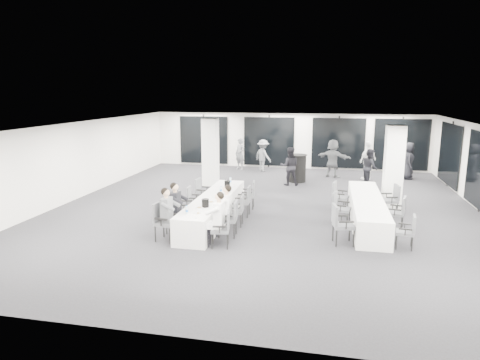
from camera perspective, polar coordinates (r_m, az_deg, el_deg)
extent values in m
cube|color=black|center=(14.59, 3.36, -3.79)|extent=(14.00, 16.00, 0.02)
cube|color=white|center=(14.10, 3.50, 7.31)|extent=(14.00, 16.00, 0.02)
cube|color=silver|center=(16.77, -21.02, 2.41)|extent=(0.02, 16.00, 2.80)
cube|color=silver|center=(22.16, 6.46, 5.21)|extent=(14.00, 0.02, 2.80)
cube|color=silver|center=(6.72, -6.75, -10.13)|extent=(14.00, 0.02, 2.80)
cube|color=black|center=(22.09, 6.44, 5.06)|extent=(13.60, 0.06, 2.50)
cube|color=white|center=(17.95, -3.96, 3.73)|extent=(0.60, 0.60, 2.80)
cube|color=white|center=(15.28, 19.78, 1.65)|extent=(0.60, 0.60, 2.80)
cube|color=white|center=(13.12, -3.53, -3.83)|extent=(0.90, 5.00, 0.75)
cube|color=white|center=(13.48, 16.56, -3.89)|extent=(0.90, 5.00, 0.75)
cylinder|color=black|center=(18.84, 7.63, 1.55)|extent=(0.76, 0.76, 1.19)
cylinder|color=black|center=(18.75, 7.68, 3.34)|extent=(0.86, 0.86, 0.02)
cube|color=#4A4C51|center=(11.50, -9.79, -5.66)|extent=(0.57, 0.59, 0.09)
cube|color=#4A4C51|center=(11.54, -10.87, -4.13)|extent=(0.14, 0.50, 0.50)
cylinder|color=black|center=(11.87, -10.14, -6.47)|extent=(0.04, 0.04, 0.44)
cylinder|color=black|center=(11.52, -11.23, -7.08)|extent=(0.04, 0.04, 0.44)
cylinder|color=black|center=(11.66, -8.29, -6.74)|extent=(0.04, 0.04, 0.44)
cylinder|color=black|center=(11.31, -9.33, -7.37)|extent=(0.04, 0.04, 0.44)
cube|color=black|center=(11.68, -9.16, -4.44)|extent=(0.37, 0.10, 0.04)
cube|color=black|center=(11.23, -10.51, -5.14)|extent=(0.37, 0.10, 0.04)
cube|color=#4A4C51|center=(12.12, -8.64, -5.07)|extent=(0.44, 0.45, 0.07)
cube|color=#4A4C51|center=(12.12, -9.57, -3.87)|extent=(0.07, 0.43, 0.43)
cylinder|color=black|center=(12.41, -9.09, -5.77)|extent=(0.03, 0.03, 0.38)
cylinder|color=black|center=(12.09, -9.75, -6.28)|extent=(0.03, 0.03, 0.38)
cylinder|color=black|center=(12.28, -7.48, -5.91)|extent=(0.03, 0.03, 0.38)
cylinder|color=black|center=(11.95, -8.10, -6.43)|extent=(0.03, 0.03, 0.38)
cube|color=black|center=(12.28, -8.26, -4.07)|extent=(0.32, 0.04, 0.04)
cube|color=black|center=(11.87, -9.07, -4.66)|extent=(0.32, 0.04, 0.04)
cube|color=#4A4C51|center=(12.91, -7.28, -3.80)|extent=(0.53, 0.55, 0.08)
cube|color=#4A4C51|center=(12.88, -8.29, -2.61)|extent=(0.13, 0.47, 0.47)
cylinder|color=black|center=(13.20, -7.96, -4.58)|extent=(0.04, 0.04, 0.42)
cylinder|color=black|center=(12.82, -8.31, -5.09)|extent=(0.04, 0.04, 0.42)
cylinder|color=black|center=(13.13, -6.22, -4.63)|extent=(0.04, 0.04, 0.42)
cylinder|color=black|center=(12.75, -6.51, -5.14)|extent=(0.04, 0.04, 0.42)
cube|color=black|center=(13.10, -7.10, -2.78)|extent=(0.35, 0.09, 0.04)
cube|color=black|center=(12.62, -7.50, -3.35)|extent=(0.35, 0.09, 0.04)
cube|color=#4A4C51|center=(13.81, -5.96, -2.85)|extent=(0.48, 0.50, 0.08)
cube|color=#4A4C51|center=(13.80, -6.83, -1.80)|extent=(0.10, 0.44, 0.44)
cylinder|color=black|center=(14.09, -6.53, -3.55)|extent=(0.03, 0.03, 0.39)
cylinder|color=black|center=(13.74, -6.88, -3.97)|extent=(0.03, 0.03, 0.39)
cylinder|color=black|center=(14.02, -5.01, -3.60)|extent=(0.03, 0.03, 0.39)
cylinder|color=black|center=(13.66, -5.32, -4.02)|extent=(0.03, 0.03, 0.39)
cube|color=black|center=(14.00, -5.77, -1.97)|extent=(0.33, 0.07, 0.04)
cube|color=black|center=(13.55, -6.18, -2.44)|extent=(0.33, 0.07, 0.04)
cube|color=#4A4C51|center=(14.71, -4.81, -1.80)|extent=(0.51, 0.53, 0.08)
cube|color=#4A4C51|center=(14.73, -5.63, -0.70)|extent=(0.10, 0.47, 0.47)
cylinder|color=black|center=(15.03, -5.22, -2.50)|extent=(0.04, 0.04, 0.42)
cylinder|color=black|center=(14.67, -5.83, -2.87)|extent=(0.04, 0.04, 0.42)
cylinder|color=black|center=(14.88, -3.77, -2.62)|extent=(0.04, 0.04, 0.42)
cylinder|color=black|center=(14.52, -4.34, -3.00)|extent=(0.04, 0.04, 0.42)
cube|color=black|center=(14.90, -4.46, -0.94)|extent=(0.35, 0.07, 0.04)
cube|color=black|center=(14.44, -5.20, -1.36)|extent=(0.35, 0.07, 0.04)
cube|color=#4A4C51|center=(10.93, -2.69, -6.68)|extent=(0.53, 0.55, 0.08)
cube|color=#4A4C51|center=(10.84, -1.56, -5.36)|extent=(0.14, 0.45, 0.45)
cylinder|color=black|center=(10.82, -1.69, -8.22)|extent=(0.04, 0.04, 0.40)
cylinder|color=black|center=(11.19, -1.60, -7.54)|extent=(0.04, 0.04, 0.40)
cylinder|color=black|center=(10.84, -3.79, -8.20)|extent=(0.04, 0.04, 0.40)
cylinder|color=black|center=(11.21, -3.63, -7.52)|extent=(0.04, 0.04, 0.40)
cube|color=black|center=(10.65, -2.78, -6.24)|extent=(0.34, 0.10, 0.04)
cube|color=black|center=(11.12, -2.62, -5.46)|extent=(0.34, 0.10, 0.04)
cube|color=#4A4C51|center=(11.69, -1.68, -5.29)|extent=(0.52, 0.54, 0.08)
cube|color=#4A4C51|center=(11.58, -0.56, -3.99)|extent=(0.10, 0.49, 0.48)
cylinder|color=black|center=(11.54, -0.79, -6.85)|extent=(0.04, 0.04, 0.43)
cylinder|color=black|center=(11.94, -0.52, -6.21)|extent=(0.04, 0.04, 0.43)
cylinder|color=black|center=(11.60, -2.85, -6.76)|extent=(0.04, 0.04, 0.43)
cylinder|color=black|center=(11.99, -2.52, -6.13)|extent=(0.04, 0.04, 0.43)
cube|color=black|center=(11.39, -1.88, -4.82)|extent=(0.36, 0.07, 0.04)
cube|color=black|center=(11.89, -1.50, -4.10)|extent=(0.36, 0.07, 0.04)
cube|color=#4A4C51|center=(12.60, -0.66, -4.21)|extent=(0.47, 0.49, 0.08)
cube|color=#4A4C51|center=(12.50, 0.29, -3.11)|extent=(0.09, 0.44, 0.44)
cylinder|color=black|center=(12.46, 0.09, -5.52)|extent=(0.03, 0.03, 0.39)
cylinder|color=black|center=(12.82, 0.31, -5.02)|extent=(0.03, 0.03, 0.39)
cylinder|color=black|center=(12.51, -1.66, -5.45)|extent=(0.03, 0.03, 0.39)
cylinder|color=black|center=(12.88, -1.38, -4.95)|extent=(0.03, 0.03, 0.39)
cube|color=black|center=(12.33, -0.82, -3.79)|extent=(0.33, 0.06, 0.04)
cube|color=black|center=(12.79, -0.51, -3.22)|extent=(0.33, 0.06, 0.04)
cube|color=#4A4C51|center=(13.55, 0.26, -2.94)|extent=(0.49, 0.51, 0.08)
cube|color=#4A4C51|center=(13.45, 1.21, -1.84)|extent=(0.08, 0.47, 0.47)
cylinder|color=black|center=(13.39, 0.98, -4.23)|extent=(0.04, 0.04, 0.42)
cylinder|color=black|center=(13.78, 1.24, -3.77)|extent=(0.04, 0.04, 0.42)
cylinder|color=black|center=(13.46, -0.75, -4.15)|extent=(0.04, 0.04, 0.42)
cylinder|color=black|center=(13.84, -0.43, -3.69)|extent=(0.04, 0.04, 0.42)
cube|color=black|center=(13.26, 0.07, -2.49)|extent=(0.35, 0.05, 0.04)
cube|color=black|center=(13.75, 0.44, -1.97)|extent=(0.35, 0.05, 0.04)
cube|color=#4A4C51|center=(14.42, 0.98, -2.10)|extent=(0.51, 0.53, 0.08)
cube|color=#4A4C51|center=(14.34, 1.85, -1.08)|extent=(0.12, 0.46, 0.46)
cylinder|color=black|center=(14.28, 1.73, -3.24)|extent=(0.04, 0.04, 0.41)
cylinder|color=black|center=(14.66, 1.79, -2.85)|extent=(0.04, 0.04, 0.41)
cylinder|color=black|center=(14.30, 0.14, -3.22)|extent=(0.04, 0.04, 0.41)
cylinder|color=black|center=(14.68, 0.25, -2.82)|extent=(0.04, 0.04, 0.41)
cube|color=black|center=(14.14, 0.92, -1.67)|extent=(0.34, 0.08, 0.04)
cube|color=black|center=(14.62, 1.04, -1.23)|extent=(0.34, 0.08, 0.04)
cube|color=#4A4C51|center=(11.41, 13.65, -5.94)|extent=(0.60, 0.62, 0.09)
cube|color=#4A4C51|center=(11.27, 12.52, -4.52)|extent=(0.16, 0.51, 0.51)
cylinder|color=black|center=(11.65, 12.28, -6.89)|extent=(0.04, 0.04, 0.45)
cylinder|color=black|center=(11.24, 12.73, -7.60)|extent=(0.04, 0.04, 0.45)
cylinder|color=black|center=(11.75, 14.39, -6.84)|extent=(0.04, 0.04, 0.45)
cylinder|color=black|center=(11.34, 14.92, -7.54)|extent=(0.04, 0.04, 0.45)
cube|color=black|center=(11.61, 13.39, -4.65)|extent=(0.38, 0.12, 0.04)
cube|color=black|center=(11.10, 14.01, -5.44)|extent=(0.38, 0.12, 0.04)
cube|color=#4A4C51|center=(13.06, 13.43, -3.83)|extent=(0.57, 0.58, 0.08)
cube|color=#4A4C51|center=(13.03, 12.52, -2.57)|extent=(0.16, 0.47, 0.47)
cylinder|color=black|center=(13.36, 12.69, -4.56)|extent=(0.04, 0.04, 0.42)
cylinder|color=black|center=(12.98, 12.31, -5.03)|extent=(0.04, 0.04, 0.42)
cylinder|color=black|center=(13.29, 14.41, -4.73)|extent=(0.04, 0.04, 0.42)
cylinder|color=black|center=(12.90, 14.09, -5.21)|extent=(0.04, 0.04, 0.42)
cube|color=black|center=(13.26, 13.68, -2.83)|extent=(0.35, 0.12, 0.04)
cube|color=black|center=(12.78, 13.24, -3.36)|extent=(0.35, 0.12, 0.04)
cube|color=#4A4C51|center=(14.47, 13.29, -2.30)|extent=(0.57, 0.58, 0.08)
cube|color=#4A4C51|center=(14.44, 12.46, -1.15)|extent=(0.16, 0.48, 0.47)
cylinder|color=black|center=(14.76, 12.61, -2.99)|extent=(0.04, 0.04, 0.42)
cylinder|color=black|center=(14.37, 12.27, -3.38)|extent=(0.04, 0.04, 0.42)
cylinder|color=black|center=(14.69, 14.18, -3.14)|extent=(0.04, 0.04, 0.42)
cylinder|color=black|center=(14.30, 13.89, -3.54)|extent=(0.04, 0.04, 0.42)
cube|color=black|center=(14.67, 13.51, -1.41)|extent=(0.35, 0.12, 0.04)
cube|color=black|center=(14.18, 13.11, -1.84)|extent=(0.35, 0.12, 0.04)
cube|color=#4A4C51|center=(11.59, 21.10, -6.54)|extent=(0.47, 0.49, 0.07)
cube|color=#4A4C51|center=(11.54, 22.19, -5.43)|extent=(0.11, 0.43, 0.42)
cylinder|color=black|center=(11.50, 21.97, -7.94)|extent=(0.03, 0.03, 0.38)
cylinder|color=black|center=(11.85, 21.88, -7.36)|extent=(0.03, 0.03, 0.38)
cylinder|color=black|center=(11.48, 20.12, -7.83)|extent=(0.03, 0.03, 0.38)
cylinder|color=black|center=(11.83, 20.09, -7.25)|extent=(0.03, 0.03, 0.38)
cube|color=black|center=(11.33, 21.19, -6.14)|extent=(0.31, 0.07, 0.04)
cube|color=black|center=(11.77, 21.12, -5.48)|extent=(0.31, 0.07, 0.04)
cube|color=#4A4C51|center=(13.14, 19.99, -4.17)|extent=(0.56, 0.57, 0.08)
cube|color=#4A4C51|center=(13.06, 21.04, -3.12)|extent=(0.16, 0.46, 0.46)
cylinder|color=black|center=(13.01, 20.72, -5.52)|extent=(0.04, 0.04, 0.41)
cylinder|color=black|center=(13.39, 20.85, -5.04)|extent=(0.04, 0.04, 0.41)
cylinder|color=black|center=(13.03, 18.96, -5.36)|extent=(0.04, 0.04, 0.41)
cylinder|color=black|center=(13.42, 19.15, -4.89)|extent=(0.04, 0.04, 0.41)
cube|color=black|center=(12.86, 19.95, -3.73)|extent=(0.34, 0.12, 0.04)
cube|color=black|center=(13.34, 20.14, -3.20)|extent=(0.34, 0.12, 0.04)
cube|color=#4A4C51|center=(14.47, 19.25, -2.63)|extent=(0.57, 0.58, 0.08)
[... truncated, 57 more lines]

